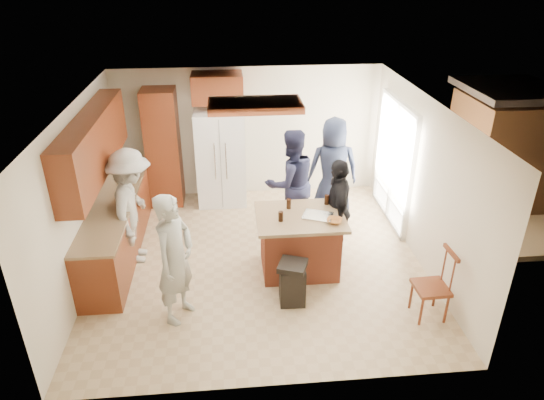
{
  "coord_description": "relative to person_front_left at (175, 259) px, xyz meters",
  "views": [
    {
      "loc": [
        -0.38,
        -6.37,
        4.31
      ],
      "look_at": [
        0.2,
        -0.19,
        1.15
      ],
      "focal_mm": 32.0,
      "sensor_mm": 36.0,
      "label": 1
    }
  ],
  "objects": [
    {
      "name": "trash_bin",
      "position": [
        1.52,
        0.15,
        -0.57
      ],
      "size": [
        0.46,
        0.46,
        0.63
      ],
      "color": "black",
      "rests_on": "ground"
    },
    {
      "name": "person_front_left",
      "position": [
        0.0,
        0.0,
        0.0
      ],
      "size": [
        0.73,
        0.8,
        1.79
      ],
      "primitive_type": "imported",
      "rotation": [
        0.0,
        0.0,
        1.08
      ],
      "color": "#9B9C94",
      "rests_on": "ground"
    },
    {
      "name": "left_cabinetry",
      "position": [
        -1.12,
        1.6,
        0.06
      ],
      "size": [
        0.64,
        3.0,
        2.3
      ],
      "color": "maroon",
      "rests_on": "ground"
    },
    {
      "name": "island_items",
      "position": [
        1.96,
        0.85,
        0.07
      ],
      "size": [
        0.92,
        0.74,
        0.15
      ],
      "color": "silver",
      "rests_on": "kitchen_island"
    },
    {
      "name": "person_side_right",
      "position": [
        2.34,
        1.23,
        -0.07
      ],
      "size": [
        0.62,
        1.03,
        1.65
      ],
      "primitive_type": "imported",
      "rotation": [
        0.0,
        0.0,
        -1.71
      ],
      "color": "black",
      "rests_on": "ground"
    },
    {
      "name": "back_wall_units",
      "position": [
        -0.21,
        3.4,
        0.49
      ],
      "size": [
        1.8,
        0.6,
        2.45
      ],
      "color": "maroon",
      "rests_on": "ground"
    },
    {
      "name": "person_counter",
      "position": [
        -0.75,
        1.45,
        0.02
      ],
      "size": [
        0.55,
        1.18,
        1.82
      ],
      "primitive_type": "imported",
      "rotation": [
        0.0,
        0.0,
        1.58
      ],
      "color": "gray",
      "rests_on": "ground"
    },
    {
      "name": "kitchen_island",
      "position": [
        1.72,
        0.91,
        -0.42
      ],
      "size": [
        1.28,
        1.03,
        0.93
      ],
      "color": "#A2442A",
      "rests_on": "ground"
    },
    {
      "name": "person_behind_left",
      "position": [
        1.72,
        2.02,
        0.03
      ],
      "size": [
        1.03,
        0.82,
        1.86
      ],
      "primitive_type": "imported",
      "rotation": [
        0.0,
        0.0,
        3.47
      ],
      "color": "#1A1C35",
      "rests_on": "ground"
    },
    {
      "name": "spindle_chair",
      "position": [
        3.29,
        -0.31,
        -0.44
      ],
      "size": [
        0.43,
        0.43,
        0.99
      ],
      "color": "maroon",
      "rests_on": "ground"
    },
    {
      "name": "room_shell",
      "position": [
        5.49,
        2.84,
        -0.03
      ],
      "size": [
        8.0,
        5.2,
        5.0
      ],
      "color": "tan",
      "rests_on": "ground"
    },
    {
      "name": "refrigerator",
      "position": [
        0.57,
        3.32,
        0.01
      ],
      "size": [
        0.9,
        0.76,
        1.8
      ],
      "color": "white",
      "rests_on": "ground"
    },
    {
      "name": "person_behind_right",
      "position": [
        2.55,
        2.61,
        0.02
      ],
      "size": [
        0.94,
        0.64,
        1.84
      ],
      "primitive_type": "imported",
      "rotation": [
        0.0,
        0.0,
        3.07
      ],
      "color": "#1B2136",
      "rests_on": "ground"
    }
  ]
}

